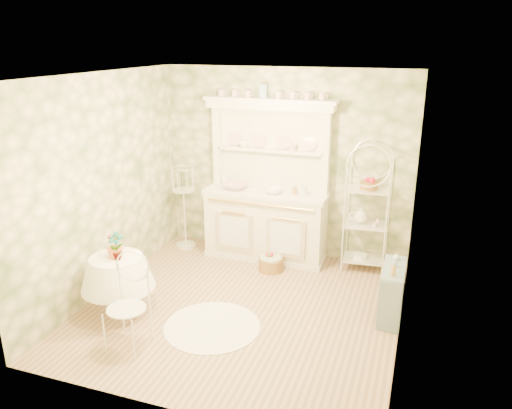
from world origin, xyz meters
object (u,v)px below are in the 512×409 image
(round_table, at_px, (119,286))
(birdcage_stand, at_px, (184,201))
(floor_basket, at_px, (271,264))
(side_shelf, at_px, (392,294))
(cafe_chair, at_px, (126,309))
(bakers_rack, at_px, (367,211))
(kitchen_dresser, at_px, (266,182))

(round_table, relative_size, birdcage_stand, 0.47)
(birdcage_stand, xyz_separation_m, floor_basket, (1.49, -0.37, -0.64))
(side_shelf, bearing_deg, round_table, -155.47)
(cafe_chair, distance_m, floor_basket, 2.40)
(floor_basket, bearing_deg, bakers_rack, 21.77)
(kitchen_dresser, distance_m, birdcage_stand, 1.35)
(side_shelf, relative_size, cafe_chair, 0.74)
(side_shelf, distance_m, round_table, 3.14)
(side_shelf, relative_size, floor_basket, 2.27)
(cafe_chair, bearing_deg, birdcage_stand, 92.48)
(side_shelf, distance_m, cafe_chair, 2.95)
(kitchen_dresser, distance_m, round_table, 2.49)
(bakers_rack, bearing_deg, birdcage_stand, 177.31)
(round_table, distance_m, floor_basket, 2.14)
(birdcage_stand, height_order, floor_basket, birdcage_stand)
(kitchen_dresser, xyz_separation_m, bakers_rack, (1.41, 0.06, -0.30))
(bakers_rack, xyz_separation_m, side_shelf, (0.47, -1.17, -0.56))
(round_table, distance_m, cafe_chair, 0.73)
(round_table, bearing_deg, birdcage_stand, 94.95)
(kitchen_dresser, bearing_deg, birdcage_stand, -177.62)
(cafe_chair, bearing_deg, round_table, 118.77)
(birdcage_stand, bearing_deg, floor_basket, -13.89)
(cafe_chair, distance_m, birdcage_stand, 2.68)
(kitchen_dresser, xyz_separation_m, round_table, (-1.11, -2.08, -0.80))
(kitchen_dresser, relative_size, cafe_chair, 2.55)
(cafe_chair, bearing_deg, bakers_rack, 41.19)
(kitchen_dresser, xyz_separation_m, floor_basket, (0.21, -0.42, -1.05))
(side_shelf, xyz_separation_m, birdcage_stand, (-3.16, 1.06, 0.46))
(kitchen_dresser, height_order, cafe_chair, kitchen_dresser)
(cafe_chair, xyz_separation_m, floor_basket, (0.85, 2.21, -0.35))
(side_shelf, bearing_deg, floor_basket, 164.05)
(cafe_chair, bearing_deg, floor_basket, 57.52)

